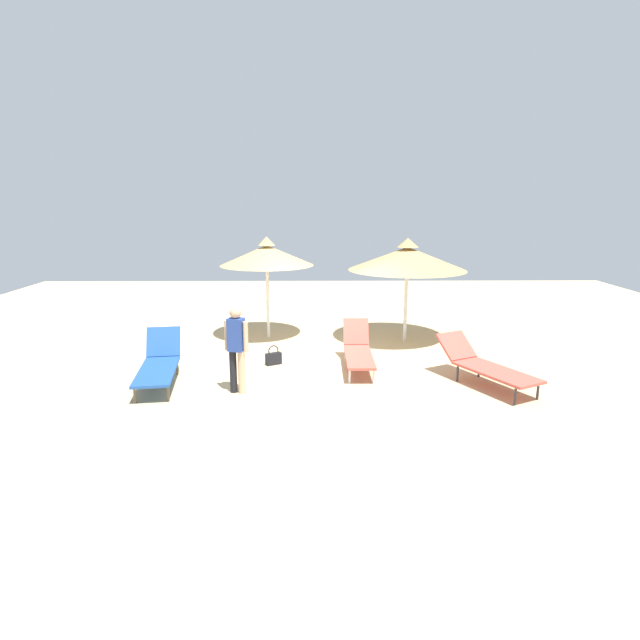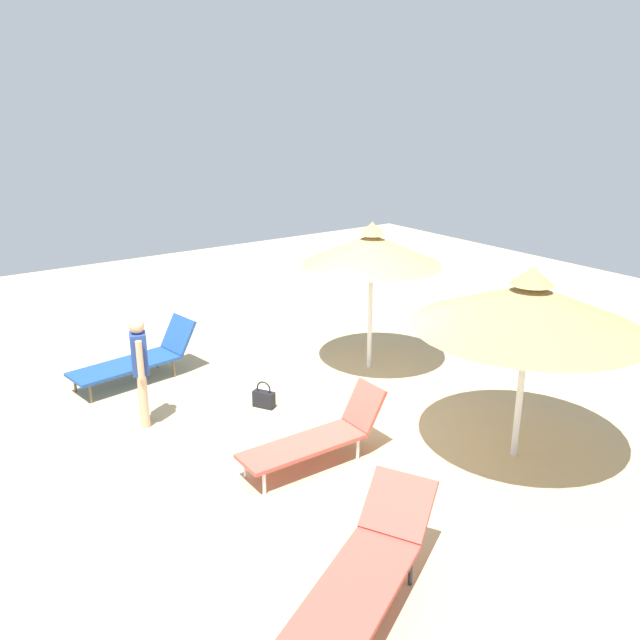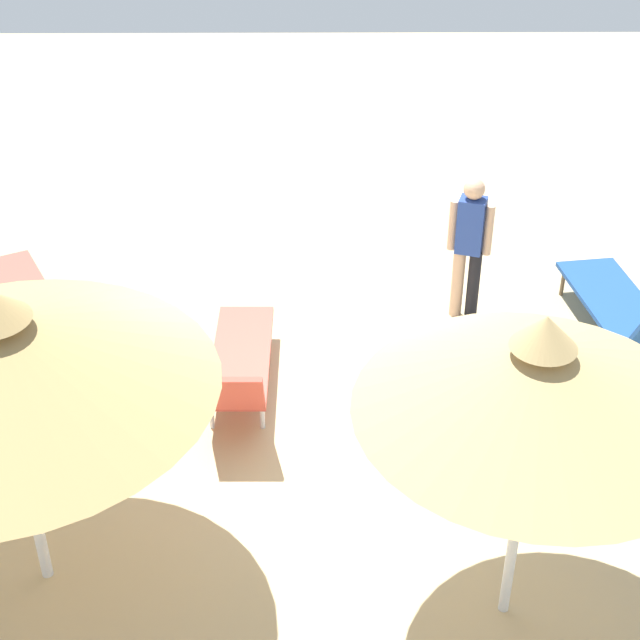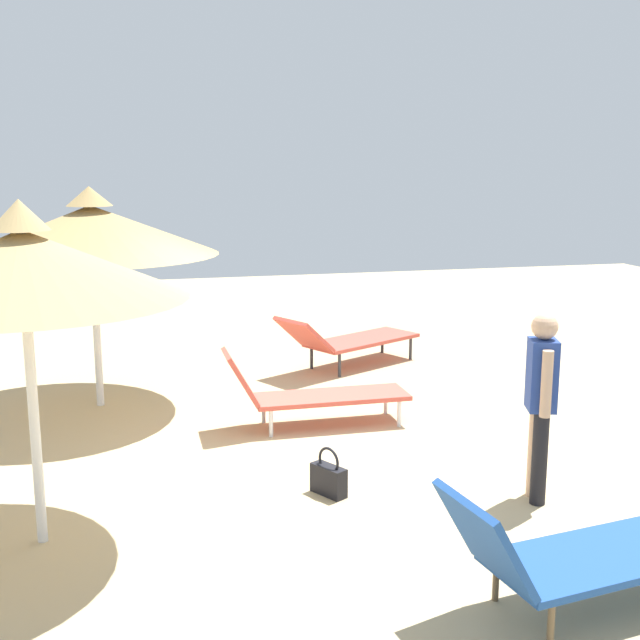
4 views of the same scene
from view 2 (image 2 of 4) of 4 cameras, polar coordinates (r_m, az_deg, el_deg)
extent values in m
cube|color=tan|center=(9.23, -1.07, -10.61)|extent=(24.00, 24.00, 0.10)
cylinder|color=white|center=(11.19, 4.38, 1.32)|extent=(0.08, 0.08, 2.29)
cone|color=tan|center=(10.95, 4.51, 6.12)|extent=(2.32, 2.32, 0.50)
cone|color=tan|center=(10.88, 4.55, 7.93)|extent=(0.42, 0.42, 0.22)
cylinder|color=white|center=(8.77, 17.04, -5.18)|extent=(0.08, 0.08, 2.08)
cone|color=tan|center=(8.42, 17.68, 1.16)|extent=(2.86, 2.86, 0.56)
cone|color=tan|center=(8.32, 17.94, 3.66)|extent=(0.52, 0.52, 0.22)
cube|color=#1E478C|center=(11.22, -16.57, -3.82)|extent=(1.84, 0.90, 0.05)
cylinder|color=brown|center=(10.77, -19.27, -6.07)|extent=(0.04, 0.04, 0.30)
cylinder|color=brown|center=(11.25, -20.48, -5.15)|extent=(0.04, 0.04, 0.30)
cylinder|color=brown|center=(11.38, -12.54, -4.11)|extent=(0.04, 0.04, 0.30)
cylinder|color=brown|center=(11.83, -13.96, -3.33)|extent=(0.04, 0.04, 0.30)
cube|color=#1E478C|center=(11.58, -12.18, -1.20)|extent=(0.44, 0.71, 0.56)
cube|color=#CC4C3F|center=(6.24, 3.00, -22.44)|extent=(1.80, 1.38, 0.05)
cylinder|color=#2D2D33|center=(6.80, 7.86, -20.69)|extent=(0.04, 0.04, 0.33)
cylinder|color=#2D2D33|center=(6.95, 3.21, -19.52)|extent=(0.04, 0.04, 0.33)
cube|color=#CC4C3F|center=(6.91, 6.80, -15.55)|extent=(0.77, 0.84, 0.46)
cube|color=#CC4C3F|center=(8.42, -1.51, -10.83)|extent=(1.68, 0.56, 0.05)
cylinder|color=silver|center=(8.02, -4.86, -13.93)|extent=(0.04, 0.04, 0.29)
cylinder|color=silver|center=(8.37, -6.50, -12.50)|extent=(0.04, 0.04, 0.29)
cylinder|color=silver|center=(8.70, 3.29, -11.10)|extent=(0.04, 0.04, 0.29)
cylinder|color=silver|center=(9.02, 1.44, -9.93)|extent=(0.04, 0.04, 0.29)
cube|color=#CC4C3F|center=(8.80, 3.85, -7.38)|extent=(0.34, 0.55, 0.55)
cylinder|color=tan|center=(9.69, -15.04, -6.83)|extent=(0.13, 0.13, 0.80)
cylinder|color=black|center=(9.84, -15.09, -6.42)|extent=(0.13, 0.13, 0.80)
cube|color=navy|center=(9.50, -15.41, -2.82)|extent=(0.29, 0.32, 0.60)
sphere|color=tan|center=(9.37, -15.62, -0.50)|extent=(0.22, 0.22, 0.22)
cylinder|color=tan|center=(9.34, -15.34, -3.36)|extent=(0.09, 0.09, 0.55)
cylinder|color=tan|center=(9.68, -15.45, -2.58)|extent=(0.09, 0.09, 0.55)
cube|color=black|center=(10.08, -4.89, -6.88)|extent=(0.28, 0.36, 0.26)
torus|color=black|center=(10.01, -4.91, -5.95)|extent=(0.14, 0.22, 0.24)
camera|label=1|loc=(9.46, -76.08, -1.78)|focal=29.77mm
camera|label=3|loc=(13.57, 26.21, 21.94)|focal=54.25mm
camera|label=4|loc=(15.48, -11.93, 12.11)|focal=44.61mm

